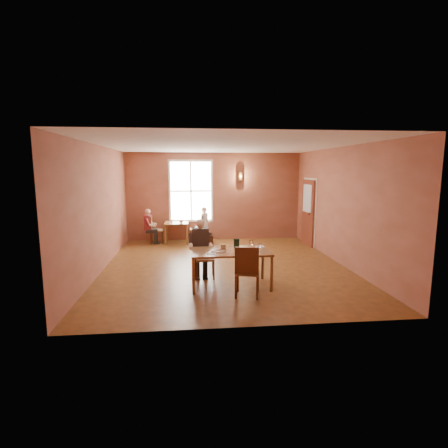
{
  "coord_description": "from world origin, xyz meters",
  "views": [
    {
      "loc": [
        -0.91,
        -8.56,
        2.43
      ],
      "look_at": [
        0.0,
        0.2,
        1.05
      ],
      "focal_mm": 28.0,
      "sensor_mm": 36.0,
      "label": 1
    }
  ],
  "objects": [
    {
      "name": "knife",
      "position": [
        -0.07,
        -1.79,
        0.77
      ],
      "size": [
        0.19,
        0.03,
        0.0
      ],
      "primitive_type": "cube",
      "rotation": [
        0.0,
        0.0,
        -0.07
      ],
      "color": "silver",
      "rests_on": "main_table"
    },
    {
      "name": "wall_sconce",
      "position": [
        0.9,
        3.4,
        2.2
      ],
      "size": [
        0.16,
        0.16,
        0.28
      ],
      "primitive_type": "cylinder",
      "color": "brown",
      "rests_on": "wall_back"
    },
    {
      "name": "napkin",
      "position": [
        -0.46,
        -1.8,
        0.77
      ],
      "size": [
        0.19,
        0.19,
        0.01
      ],
      "primitive_type": "cube",
      "rotation": [
        0.0,
        0.0,
        -0.02
      ],
      "color": "white",
      "rests_on": "main_table"
    },
    {
      "name": "goblet_b",
      "position": [
        0.53,
        -1.72,
        0.86
      ],
      "size": [
        0.08,
        0.08,
        0.19
      ],
      "primitive_type": null,
      "rotation": [
        0.0,
        0.0,
        0.06
      ],
      "color": "white",
      "rests_on": "main_table"
    },
    {
      "name": "diner_maroon",
      "position": [
        -1.98,
        3.0,
        0.56
      ],
      "size": [
        0.45,
        0.45,
        1.12
      ],
      "primitive_type": null,
      "rotation": [
        0.0,
        0.0,
        -1.57
      ],
      "color": "#531417",
      "rests_on": "ground"
    },
    {
      "name": "menu_stand",
      "position": [
        0.12,
        -1.28,
        0.86
      ],
      "size": [
        0.12,
        0.08,
        0.19
      ],
      "primitive_type": "cube",
      "rotation": [
        0.0,
        0.0,
        0.18
      ],
      "color": "black",
      "rests_on": "main_table"
    },
    {
      "name": "chair_empty",
      "position": [
        0.21,
        -2.15,
        0.5
      ],
      "size": [
        0.54,
        0.54,
        1.01
      ],
      "primitive_type": null,
      "rotation": [
        0.0,
        0.0,
        -0.24
      ],
      "color": "#4F2D16",
      "rests_on": "ground"
    },
    {
      "name": "door",
      "position": [
        2.94,
        2.3,
        1.05
      ],
      "size": [
        0.12,
        1.04,
        2.1
      ],
      "primitive_type": "cube",
      "color": "maroon",
      "rests_on": "ground"
    },
    {
      "name": "chair_diner_main",
      "position": [
        -0.55,
        -0.91,
        0.46
      ],
      "size": [
        0.41,
        0.41,
        0.93
      ],
      "primitive_type": null,
      "rotation": [
        0.0,
        0.0,
        3.14
      ],
      "color": "#492710",
      "rests_on": "ground"
    },
    {
      "name": "plate_food",
      "position": [
        -0.31,
        -1.58,
        0.78
      ],
      "size": [
        0.36,
        0.36,
        0.04
      ],
      "primitive_type": "cylinder",
      "rotation": [
        0.0,
        0.0,
        0.35
      ],
      "color": "white",
      "rests_on": "main_table"
    },
    {
      "name": "ceiling",
      "position": [
        0.0,
        0.0,
        3.0
      ],
      "size": [
        6.0,
        7.0,
        0.04
      ],
      "primitive_type": "cube",
      "color": "white",
      "rests_on": "wall_back"
    },
    {
      "name": "wall_front",
      "position": [
        0.0,
        -3.5,
        1.5
      ],
      "size": [
        6.0,
        0.04,
        3.0
      ],
      "primitive_type": "cube",
      "color": "brown",
      "rests_on": "ground"
    },
    {
      "name": "second_table",
      "position": [
        -1.3,
        3.0,
        0.34
      ],
      "size": [
        0.78,
        0.78,
        0.69
      ],
      "primitive_type": null,
      "color": "brown",
      "rests_on": "ground"
    },
    {
      "name": "main_table",
      "position": [
        -0.05,
        -1.56,
        0.38
      ],
      "size": [
        1.63,
        0.92,
        0.76
      ],
      "primitive_type": null,
      "color": "brown",
      "rests_on": "ground"
    },
    {
      "name": "cup_b",
      "position": [
        -1.46,
        3.14,
        0.73
      ],
      "size": [
        0.1,
        0.1,
        0.08
      ],
      "primitive_type": "imported",
      "rotation": [
        0.0,
        0.0,
        0.08
      ],
      "color": "silver",
      "rests_on": "second_table"
    },
    {
      "name": "goblet_a",
      "position": [
        0.41,
        -1.43,
        0.86
      ],
      "size": [
        0.11,
        0.11,
        0.2
      ],
      "primitive_type": null,
      "rotation": [
        0.0,
        0.0,
        -0.39
      ],
      "color": "white",
      "rests_on": "main_table"
    },
    {
      "name": "chair_diner_maroon",
      "position": [
        -1.95,
        3.0,
        0.46
      ],
      "size": [
        0.41,
        0.41,
        0.92
      ],
      "primitive_type": null,
      "rotation": [
        0.0,
        0.0,
        -1.57
      ],
      "color": "#4B2910",
      "rests_on": "ground"
    },
    {
      "name": "sandwich",
      "position": [
        -0.2,
        -1.52,
        0.82
      ],
      "size": [
        0.09,
        0.09,
        0.11
      ],
      "primitive_type": "cube",
      "rotation": [
        0.0,
        0.0,
        0.0
      ],
      "color": "tan",
      "rests_on": "main_table"
    },
    {
      "name": "diner_white",
      "position": [
        -0.62,
        3.0,
        0.57
      ],
      "size": [
        0.46,
        0.46,
        1.14
      ],
      "primitive_type": null,
      "rotation": [
        0.0,
        0.0,
        1.57
      ],
      "color": "silver",
      "rests_on": "ground"
    },
    {
      "name": "window",
      "position": [
        -0.8,
        3.45,
        1.7
      ],
      "size": [
        1.36,
        0.1,
        1.96
      ],
      "primitive_type": "cube",
      "color": "white",
      "rests_on": "wall_back"
    },
    {
      "name": "wall_left",
      "position": [
        -3.0,
        0.0,
        1.5
      ],
      "size": [
        0.04,
        7.0,
        3.0
      ],
      "primitive_type": "cube",
      "color": "brown",
      "rests_on": "ground"
    },
    {
      "name": "cup_a",
      "position": [
        -1.14,
        2.92,
        0.73
      ],
      "size": [
        0.16,
        0.16,
        0.09
      ],
      "primitive_type": "imported",
      "rotation": [
        0.0,
        0.0,
        0.42
      ],
      "color": "white",
      "rests_on": "second_table"
    },
    {
      "name": "chair_diner_white",
      "position": [
        -0.65,
        3.0,
        0.47
      ],
      "size": [
        0.41,
        0.41,
        0.93
      ],
      "primitive_type": null,
      "rotation": [
        0.0,
        0.0,
        1.57
      ],
      "color": "brown",
      "rests_on": "ground"
    },
    {
      "name": "side_plate",
      "position": [
        0.62,
        -1.31,
        0.77
      ],
      "size": [
        0.25,
        0.25,
        0.02
      ],
      "primitive_type": "cylinder",
      "rotation": [
        0.0,
        0.0,
        0.37
      ],
      "color": "white",
      "rests_on": "main_table"
    },
    {
      "name": "wall_back",
      "position": [
        0.0,
        3.5,
        1.5
      ],
      "size": [
        6.0,
        0.04,
        3.0
      ],
      "primitive_type": "cube",
      "color": "brown",
      "rests_on": "ground"
    },
    {
      "name": "wall_right",
      "position": [
        3.0,
        0.0,
        1.5
      ],
      "size": [
        0.04,
        7.0,
        3.0
      ],
      "primitive_type": "cube",
      "color": "brown",
      "rests_on": "ground"
    },
    {
      "name": "ground",
      "position": [
        0.0,
        0.0,
        0.0
      ],
      "size": [
        6.0,
        7.0,
        0.01
      ],
      "primitive_type": "cube",
      "color": "brown",
      "rests_on": "ground"
    },
    {
      "name": "diner_main",
      "position": [
        -0.55,
        -0.94,
        0.63
      ],
      "size": [
        0.51,
        0.51,
        1.27
      ],
      "primitive_type": null,
      "rotation": [
        0.0,
        0.0,
        3.14
      ],
      "color": "#3D2C22",
      "rests_on": "ground"
    }
  ]
}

